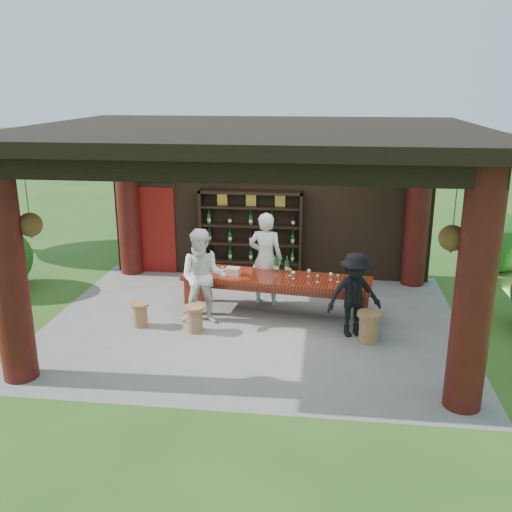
# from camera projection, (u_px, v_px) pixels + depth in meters

# --- Properties ---
(ground) EXTENTS (90.00, 90.00, 0.00)m
(ground) POSITION_uv_depth(u_px,v_px,m) (253.00, 323.00, 10.35)
(ground) COLOR #2D5119
(ground) RESTS_ON ground
(pavilion) EXTENTS (7.50, 6.00, 3.60)m
(pavilion) POSITION_uv_depth(u_px,v_px,m) (255.00, 203.00, 10.14)
(pavilion) COLOR slate
(pavilion) RESTS_ON ground
(wine_shelf) EXTENTS (2.24, 0.34, 1.98)m
(wine_shelf) POSITION_uv_depth(u_px,v_px,m) (251.00, 235.00, 12.44)
(wine_shelf) COLOR black
(wine_shelf) RESTS_ON ground
(tasting_table) EXTENTS (3.56, 1.30, 0.75)m
(tasting_table) POSITION_uv_depth(u_px,v_px,m) (277.00, 283.00, 10.55)
(tasting_table) COLOR #51160B
(tasting_table) RESTS_ON ground
(stool_near_left) EXTENTS (0.36, 0.36, 0.47)m
(stool_near_left) POSITION_uv_depth(u_px,v_px,m) (194.00, 318.00, 9.93)
(stool_near_left) COLOR brown
(stool_near_left) RESTS_ON ground
(stool_near_right) EXTENTS (0.40, 0.40, 0.53)m
(stool_near_right) POSITION_uv_depth(u_px,v_px,m) (369.00, 326.00, 9.51)
(stool_near_right) COLOR brown
(stool_near_right) RESTS_ON ground
(stool_far_left) EXTENTS (0.33, 0.33, 0.43)m
(stool_far_left) POSITION_uv_depth(u_px,v_px,m) (140.00, 314.00, 10.16)
(stool_far_left) COLOR brown
(stool_far_left) RESTS_ON ground
(host) EXTENTS (0.71, 0.51, 1.83)m
(host) POSITION_uv_depth(u_px,v_px,m) (266.00, 259.00, 11.05)
(host) COLOR beige
(host) RESTS_ON ground
(guest_woman) EXTENTS (0.90, 0.73, 1.75)m
(guest_woman) POSITION_uv_depth(u_px,v_px,m) (203.00, 277.00, 10.12)
(guest_woman) COLOR white
(guest_woman) RESTS_ON ground
(guest_man) EXTENTS (1.08, 0.83, 1.48)m
(guest_man) POSITION_uv_depth(u_px,v_px,m) (354.00, 295.00, 9.64)
(guest_man) COLOR black
(guest_man) RESTS_ON ground
(table_bottles) EXTENTS (0.29, 0.12, 0.31)m
(table_bottles) POSITION_uv_depth(u_px,v_px,m) (280.00, 264.00, 10.77)
(table_bottles) COLOR #194C1E
(table_bottles) RESTS_ON tasting_table
(table_glasses) EXTENTS (2.21, 0.37, 0.15)m
(table_glasses) POSITION_uv_depth(u_px,v_px,m) (300.00, 275.00, 10.40)
(table_glasses) COLOR silver
(table_glasses) RESTS_ON tasting_table
(napkin_basket) EXTENTS (0.28, 0.21, 0.14)m
(napkin_basket) POSITION_uv_depth(u_px,v_px,m) (233.00, 271.00, 10.60)
(napkin_basket) COLOR #BF6672
(napkin_basket) RESTS_ON tasting_table
(shrubs) EXTENTS (14.02, 9.13, 1.36)m
(shrubs) POSITION_uv_depth(u_px,v_px,m) (282.00, 293.00, 10.26)
(shrubs) COLOR #194C14
(shrubs) RESTS_ON ground
(trees) EXTENTS (21.02, 10.33, 4.80)m
(trees) POSITION_uv_depth(u_px,v_px,m) (464.00, 131.00, 10.04)
(trees) COLOR #3F2819
(trees) RESTS_ON ground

